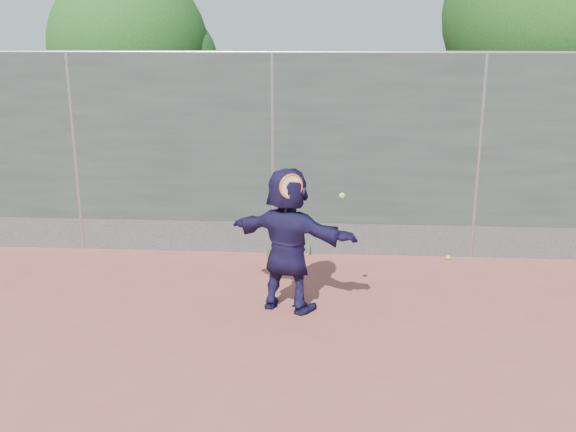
{
  "coord_description": "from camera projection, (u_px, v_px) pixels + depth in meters",
  "views": [
    {
      "loc": [
        0.86,
        -5.84,
        3.23
      ],
      "look_at": [
        0.37,
        1.43,
        1.18
      ],
      "focal_mm": 40.0,
      "sensor_mm": 36.0,
      "label": 1
    }
  ],
  "objects": [
    {
      "name": "swing_action",
      "position": [
        296.0,
        189.0,
        7.26
      ],
      "size": [
        0.75,
        0.17,
        0.51
      ],
      "color": "orange",
      "rests_on": "ground"
    },
    {
      "name": "weed_clump",
      "position": [
        292.0,
        247.0,
        9.73
      ],
      "size": [
        0.68,
        0.07,
        0.3
      ],
      "color": "#387226",
      "rests_on": "ground"
    },
    {
      "name": "tree_right",
      "position": [
        561.0,
        19.0,
        10.8
      ],
      "size": [
        3.78,
        3.6,
        5.39
      ],
      "color": "#382314",
      "rests_on": "ground"
    },
    {
      "name": "ball_ground",
      "position": [
        448.0,
        257.0,
        9.57
      ],
      "size": [
        0.07,
        0.07,
        0.07
      ],
      "primitive_type": "sphere",
      "color": "#B3DD31",
      "rests_on": "ground"
    },
    {
      "name": "ground",
      "position": [
        243.0,
        364.0,
        6.54
      ],
      "size": [
        80.0,
        80.0,
        0.0
      ],
      "primitive_type": "plane",
      "color": "#9E4C42",
      "rests_on": "ground"
    },
    {
      "name": "fence",
      "position": [
        273.0,
        151.0,
        9.47
      ],
      "size": [
        20.0,
        0.06,
        3.03
      ],
      "color": "#38423D",
      "rests_on": "ground"
    },
    {
      "name": "player",
      "position": [
        288.0,
        240.0,
        7.64
      ],
      "size": [
        1.71,
        1.09,
        1.77
      ],
      "primitive_type": "imported",
      "rotation": [
        0.0,
        0.0,
        2.77
      ],
      "color": "#1A153B",
      "rests_on": "ground"
    },
    {
      "name": "tree_left",
      "position": [
        138.0,
        51.0,
        12.21
      ],
      "size": [
        3.15,
        3.0,
        4.53
      ],
      "color": "#382314",
      "rests_on": "ground"
    }
  ]
}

